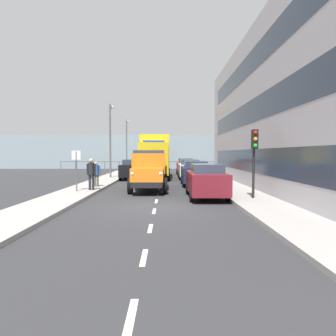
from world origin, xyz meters
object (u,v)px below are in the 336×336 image
object	(u,v)px
car_teal_oppositeside_1	(139,166)
lamp_post_far	(127,140)
truck_vintage_orange	(149,171)
car_white_kerbside_2	(189,169)
pedestrian_couple_a	(96,172)
car_red_kerbside_3	(185,166)
car_silver_oppositeside_2	(144,164)
lorry_cargo_yellow	(155,155)
car_maroon_kerbside_near	(206,180)
car_navy_kerbside_1	(195,173)
street_sign	(76,164)
traffic_light_near	(254,148)
car_black_oppositeside_0	(133,169)
pedestrian_by_lamp	(91,171)
lamp_post_promenade	(110,134)

from	to	relation	value
car_teal_oppositeside_1	lamp_post_far	world-z (taller)	lamp_post_far
truck_vintage_orange	car_white_kerbside_2	bearing A→B (deg)	-108.64
car_white_kerbside_2	pedestrian_couple_a	xyz separation A→B (m)	(6.45, 7.75, 0.17)
car_red_kerbside_3	car_silver_oppositeside_2	distance (m)	8.03
lorry_cargo_yellow	car_maroon_kerbside_near	size ratio (longest dim) A/B	1.84
car_navy_kerbside_1	pedestrian_couple_a	xyz separation A→B (m)	(6.45, 2.01, 0.18)
car_navy_kerbside_1	car_silver_oppositeside_2	size ratio (longest dim) A/B	0.86
car_teal_oppositeside_1	car_silver_oppositeside_2	world-z (taller)	same
street_sign	car_maroon_kerbside_near	bearing A→B (deg)	167.07
truck_vintage_orange	car_silver_oppositeside_2	distance (m)	21.17
car_red_kerbside_3	traffic_light_near	bearing A→B (deg)	96.40
lorry_cargo_yellow	car_black_oppositeside_0	xyz separation A→B (m)	(1.91, 1.23, -1.18)
car_white_kerbside_2	car_black_oppositeside_0	size ratio (longest dim) A/B	1.07
car_black_oppositeside_0	pedestrian_by_lamp	distance (m)	9.20
truck_vintage_orange	car_white_kerbside_2	xyz separation A→B (m)	(-3.03, -8.98, -0.28)
lamp_post_far	street_sign	distance (m)	21.51
car_black_oppositeside_0	lamp_post_promenade	distance (m)	3.67
car_white_kerbside_2	traffic_light_near	xyz separation A→B (m)	(-2.10, 12.91, 1.58)
car_navy_kerbside_1	traffic_light_near	distance (m)	7.63
lamp_post_promenade	car_teal_oppositeside_1	bearing A→B (deg)	-110.27
car_black_oppositeside_0	pedestrian_by_lamp	size ratio (longest dim) A/B	2.26
lamp_post_promenade	car_black_oppositeside_0	bearing A→B (deg)	167.94
car_red_kerbside_3	lamp_post_far	world-z (taller)	lamp_post_far
pedestrian_couple_a	street_sign	size ratio (longest dim) A/B	0.70
car_navy_kerbside_1	car_silver_oppositeside_2	distance (m)	18.51
car_navy_kerbside_1	lamp_post_far	xyz separation A→B (m)	(6.95, -16.99, 3.00)
pedestrian_by_lamp	lamp_post_far	xyz separation A→B (m)	(0.65, -20.85, 2.68)
car_red_kerbside_3	car_maroon_kerbside_near	bearing A→B (deg)	90.00
lorry_cargo_yellow	car_maroon_kerbside_near	bearing A→B (deg)	103.65
car_red_kerbside_3	pedestrian_by_lamp	xyz separation A→B (m)	(6.30, 15.37, 0.33)
truck_vintage_orange	car_black_oppositeside_0	size ratio (longest dim) A/B	1.38
car_navy_kerbside_1	lamp_post_promenade	world-z (taller)	lamp_post_promenade
street_sign	car_navy_kerbside_1	bearing A→B (deg)	-147.80
car_silver_oppositeside_2	car_black_oppositeside_0	bearing A→B (deg)	90.00
car_red_kerbside_3	traffic_light_near	world-z (taller)	traffic_light_near
lamp_post_far	pedestrian_by_lamp	bearing A→B (deg)	91.79
street_sign	pedestrian_couple_a	bearing A→B (deg)	-102.66
street_sign	traffic_light_near	bearing A→B (deg)	163.10
truck_vintage_orange	lamp_post_far	distance (m)	20.79
car_teal_oppositeside_1	traffic_light_near	world-z (taller)	traffic_light_near
pedestrian_couple_a	traffic_light_near	world-z (taller)	traffic_light_near
car_red_kerbside_3	car_navy_kerbside_1	bearing A→B (deg)	90.00
car_navy_kerbside_1	car_teal_oppositeside_1	size ratio (longest dim) A/B	0.85
lamp_post_promenade	street_sign	xyz separation A→B (m)	(0.08, 10.06, -2.28)
lorry_cargo_yellow	lamp_post_promenade	xyz separation A→B (m)	(3.88, 0.81, 1.89)
lorry_cargo_yellow	pedestrian_couple_a	bearing A→B (deg)	67.99
car_maroon_kerbside_near	car_teal_oppositeside_1	size ratio (longest dim) A/B	1.00
pedestrian_by_lamp	traffic_light_near	size ratio (longest dim) A/B	0.56
traffic_light_near	lamp_post_far	xyz separation A→B (m)	(9.05, -24.16, 1.42)
car_white_kerbside_2	lamp_post_far	size ratio (longest dim) A/B	0.70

